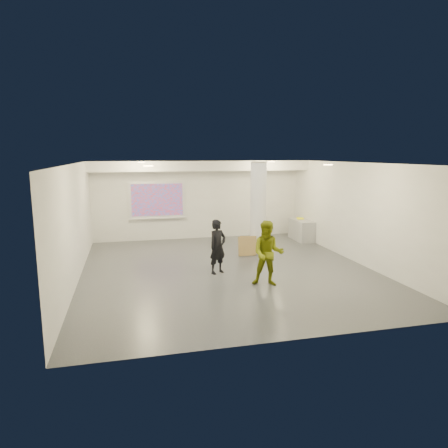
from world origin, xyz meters
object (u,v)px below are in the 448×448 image
object	(u,v)px
column	(258,208)
woman	(218,247)
man	(268,253)
credenza	(301,230)
projection_screen	(157,200)

from	to	relation	value
column	woman	world-z (taller)	column
woman	man	size ratio (longest dim) A/B	0.91
column	credenza	bearing A→B (deg)	32.07
column	man	size ratio (longest dim) A/B	1.84
projection_screen	woman	world-z (taller)	projection_screen
column	man	bearing A→B (deg)	-104.28
column	credenza	distance (m)	2.85
credenza	column	bearing A→B (deg)	-147.12
credenza	woman	distance (m)	5.33
projection_screen	credenza	world-z (taller)	projection_screen
credenza	woman	world-z (taller)	woman
column	woman	bearing A→B (deg)	-131.83
column	man	distance (m)	3.53
credenza	projection_screen	bearing A→B (deg)	167.46
column	credenza	xyz separation A→B (m)	(2.22, 1.39, -1.11)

